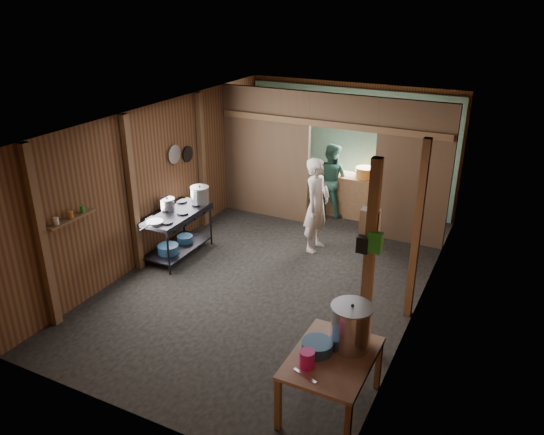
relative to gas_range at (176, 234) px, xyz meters
The scene contains 42 objects.
floor 1.93m from the gas_range, ahead, with size 4.50×7.00×0.00m, color black.
ceiling 2.89m from the gas_range, ahead, with size 4.50×7.00×0.00m, color #2B2927.
wall_back 4.19m from the gas_range, 62.69° to the left, with size 4.50×0.00×2.60m, color brown.
wall_front 3.95m from the gas_range, 60.76° to the right, with size 4.50×0.00×2.60m, color brown.
wall_left 0.98m from the gas_range, 159.09° to the left, with size 0.00×7.00×2.60m, color brown.
wall_right 4.23m from the gas_range, ahead, with size 0.00×7.00×2.60m, color brown.
partition_left 2.57m from the gas_range, 76.66° to the left, with size 1.85×0.10×2.60m, color brown.
partition_right 4.27m from the gas_range, 34.12° to the left, with size 1.35×0.10×2.60m, color brown.
partition_header 3.69m from the gas_range, 47.71° to the left, with size 1.30×0.10×0.60m, color brown.
turquoise_panel 4.13m from the gas_range, 62.30° to the left, with size 4.40×0.06×2.50m, color #6EAFAB.
back_counter 3.78m from the gas_range, 54.81° to the left, with size 1.20×0.50×0.85m, color brown.
wall_clock 4.39m from the gas_range, 58.97° to the left, with size 0.20×0.20×0.03m, color white.
post_left_a 2.63m from the gas_range, 96.96° to the right, with size 0.10×0.12×2.60m, color brown.
post_left_b 1.15m from the gas_range, 114.49° to the right, with size 0.10×0.12×2.60m, color brown.
post_left_c 1.64m from the gas_range, 102.61° to the left, with size 0.10×0.12×2.60m, color brown.
post_right 4.16m from the gas_range, ahead, with size 0.10×0.12×2.60m, color brown.
post_free 4.01m from the gas_range, 17.26° to the right, with size 0.12×0.12×2.60m, color brown.
cross_beam 3.39m from the gas_range, 50.63° to the left, with size 4.40×0.12×0.12m, color brown.
pan_lid_big 1.39m from the gas_range, 121.36° to the left, with size 0.34×0.34×0.03m, color gray.
pan_lid_small 1.52m from the gas_range, 109.32° to the left, with size 0.30×0.30×0.03m, color black.
wall_shelf 2.21m from the gas_range, 97.85° to the right, with size 0.14×0.80×0.03m, color brown.
jar_white 2.46m from the gas_range, 96.97° to the right, with size 0.07×0.07×0.10m, color white.
jar_yellow 2.24m from the gas_range, 97.85° to the right, with size 0.08×0.08×0.10m, color #B36D27.
jar_green 2.05m from the gas_range, 98.83° to the right, with size 0.06×0.06×0.10m, color #1F8921.
bag_white 4.07m from the gas_range, 16.34° to the right, with size 0.22×0.15×0.32m, color white.
bag_green 4.16m from the gas_range, 17.78° to the right, with size 0.16×0.12×0.24m, color #1F8921.
bag_black 4.03m from the gas_range, 18.70° to the right, with size 0.14×0.10×0.20m, color black.
gas_range is the anchor object (origin of this frame).
prep_table 4.36m from the gas_range, 31.70° to the right, with size 0.85×1.17×0.69m, color #A67E6E, non-canonical shape.
stove_pot_large 0.79m from the gas_range, 72.19° to the left, with size 0.33×0.33×0.33m, color silver, non-canonical shape.
stove_pot_med 0.53m from the gas_range, 168.91° to the left, with size 0.26×0.26×0.23m, color silver, non-canonical shape.
frying_pan 0.69m from the gas_range, 90.00° to the right, with size 0.28×0.50×0.07m, color gray, non-canonical shape.
blue_tub_front 0.31m from the gas_range, 90.00° to the right, with size 0.36×0.36×0.15m, color navy.
blue_tub_back 0.30m from the gas_range, 90.00° to the left, with size 0.28×0.28×0.11m, color navy.
stock_pot 4.36m from the gas_range, 28.10° to the right, with size 0.46×0.46×0.54m, color silver, non-canonical shape.
wash_basin 4.22m from the gas_range, 32.92° to the right, with size 0.34×0.34×0.13m, color navy.
pink_bucket 4.39m from the gas_range, 36.06° to the right, with size 0.16×0.16×0.19m, color #DE1B7C.
knife 4.49m from the gas_range, 37.23° to the right, with size 0.30×0.04×0.01m, color silver.
yellow_tub 3.94m from the gas_range, 52.35° to the left, with size 0.38×0.38×0.21m, color #B36D27.
red_cup 3.61m from the gas_range, 60.02° to the left, with size 0.12×0.12×0.14m, color #BF364F.
cook 2.49m from the gas_range, 32.23° to the left, with size 0.62×0.40×1.69m, color silver.
worker_back 3.43m from the gas_range, 59.81° to the left, with size 0.73×0.57×1.50m, color #397063.
Camera 1 is at (3.32, -6.88, 4.31)m, focal length 35.13 mm.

